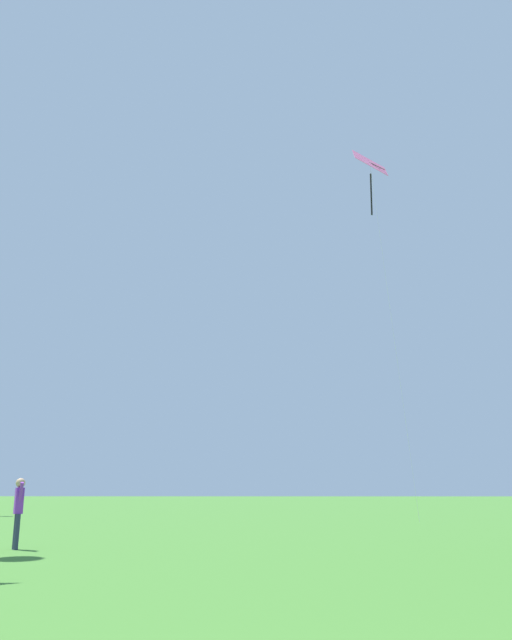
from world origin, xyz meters
The scene contains 2 objects.
kite_pink_low centered at (5.92, 36.19, 20.79)m, with size 2.19×5.68×22.83m.
person_in_blue_jacket centered at (-6.94, 15.72, 1.09)m, with size 0.38×0.54×1.81m.
Camera 1 is at (-0.02, -2.20, 1.48)m, focal length 37.11 mm.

